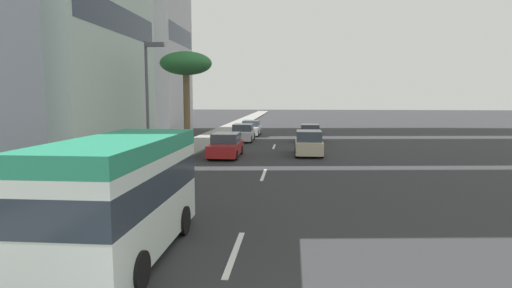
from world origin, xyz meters
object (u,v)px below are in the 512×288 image
palm_tree (186,66)px  car_fifth (310,133)px  pedestrian_mid_block (179,140)px  car_third (251,128)px  car_lead (243,133)px  minibus_second (122,192)px  car_fourth (309,144)px  street_lamp (149,93)px  car_sixth (226,146)px  pedestrian_near_lamp (128,163)px

palm_tree → car_fifth: bearing=-53.0°
pedestrian_mid_block → car_third: bearing=18.6°
car_lead → car_fifth: bearing=91.6°
minibus_second → car_third: bearing=-179.8°
car_lead → minibus_second: 27.82m
car_third → pedestrian_mid_block: 16.77m
car_fourth → palm_tree: size_ratio=0.57×
car_fifth → street_lamp: (-18.11, 8.53, 3.45)m
car_third → palm_tree: size_ratio=0.64×
minibus_second → car_third: 33.62m
pedestrian_mid_block → palm_tree: 6.37m
pedestrian_mid_block → car_sixth: bearing=-49.8°
car_lead → car_fourth: size_ratio=1.04×
car_third → palm_tree: palm_tree is taller
car_fifth → car_third: bearing=46.5°
car_lead → car_third: 5.81m
pedestrian_near_lamp → car_lead: bearing=-114.4°
street_lamp → car_sixth: bearing=-17.4°
car_lead → car_third: bearing=178.3°
car_fourth → pedestrian_near_lamp: 14.03m
pedestrian_mid_block → street_lamp: size_ratio=0.28×
car_fourth → car_sixth: 5.77m
car_third → car_sixth: size_ratio=1.03×
car_fourth → car_sixth: bearing=102.9°
car_sixth → street_lamp: 8.93m
car_fifth → car_fourth: bearing=177.2°
pedestrian_near_lamp → pedestrian_mid_block: size_ratio=0.95×
pedestrian_near_lamp → palm_tree: palm_tree is taller
minibus_second → pedestrian_mid_block: minibus_second is taller
car_fourth → street_lamp: street_lamp is taller
street_lamp → car_fourth: bearing=-41.5°
car_fourth → pedestrian_mid_block: bearing=102.1°
car_fourth → street_lamp: 12.68m
car_lead → car_fifth: (0.17, -6.11, 0.00)m
car_sixth → palm_tree: size_ratio=0.62×
car_fifth → pedestrian_near_lamp: (-20.13, 8.91, 0.35)m
minibus_second → car_sixth: bearing=-179.2°
car_fourth → palm_tree: palm_tree is taller
car_fourth → car_sixth: size_ratio=0.92×
car_lead → street_lamp: (-17.94, 2.42, 3.46)m
car_third → street_lamp: bearing=-6.2°
car_fourth → car_fifth: (8.95, -0.44, -0.06)m
minibus_second → car_fifth: bearing=168.2°
palm_tree → pedestrian_near_lamp: bearing=-177.3°
car_sixth → palm_tree: bearing=-131.7°
car_sixth → pedestrian_mid_block: (-0.57, 3.05, 0.39)m
car_lead → pedestrian_mid_block: bearing=-15.8°
street_lamp → car_fifth: bearing=-25.2°
car_fifth → car_sixth: car_sixth is taller
car_fifth → pedestrian_near_lamp: bearing=156.1°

